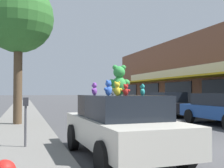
{
  "coord_description": "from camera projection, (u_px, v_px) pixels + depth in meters",
  "views": [
    {
      "loc": [
        -5.54,
        -5.86,
        1.57
      ],
      "look_at": [
        -2.99,
        2.19,
        1.8
      ],
      "focal_mm": 45.0,
      "sensor_mm": 36.0,
      "label": 1
    }
  ],
  "objects": [
    {
      "name": "teddy_bear_red",
      "position": [
        126.0,
        90.0,
        6.32
      ],
      "size": [
        0.19,
        0.17,
        0.26
      ],
      "rotation": [
        0.0,
        0.0,
        2.51
      ],
      "color": "red",
      "rests_on": "plush_art_car"
    },
    {
      "name": "teddy_bear_blue",
      "position": [
        108.0,
        88.0,
        5.97
      ],
      "size": [
        0.24,
        0.21,
        0.33
      ],
      "rotation": [
        0.0,
        0.0,
        3.79
      ],
      "color": "blue",
      "rests_on": "plush_art_car"
    },
    {
      "name": "teddy_bear_purple",
      "position": [
        94.0,
        89.0,
        6.94
      ],
      "size": [
        0.19,
        0.23,
        0.31
      ],
      "rotation": [
        0.0,
        0.0,
        4.13
      ],
      "color": "purple",
      "rests_on": "plush_art_car"
    },
    {
      "name": "teddy_bear_yellow",
      "position": [
        117.0,
        89.0,
        6.09
      ],
      "size": [
        0.23,
        0.17,
        0.31
      ],
      "rotation": [
        0.0,
        0.0,
        2.74
      ],
      "color": "yellow",
      "rests_on": "plush_art_car"
    },
    {
      "name": "teddy_bear_teal",
      "position": [
        142.0,
        90.0,
        6.55
      ],
      "size": [
        0.16,
        0.2,
        0.27
      ],
      "rotation": [
        0.0,
        0.0,
        4.19
      ],
      "color": "teal",
      "rests_on": "plush_art_car"
    },
    {
      "name": "street_tree",
      "position": [
        18.0,
        19.0,
        12.5
      ],
      "size": [
        3.13,
        3.13,
        6.3
      ],
      "color": "brown",
      "rests_on": "sidewalk_near"
    },
    {
      "name": "teddy_bear_giant",
      "position": [
        119.0,
        81.0,
        6.53
      ],
      "size": [
        0.53,
        0.34,
        0.71
      ],
      "rotation": [
        0.0,
        0.0,
        2.99
      ],
      "color": "green",
      "rests_on": "plush_art_car"
    },
    {
      "name": "teddy_bear_white",
      "position": [
        113.0,
        88.0,
        7.28
      ],
      "size": [
        0.29,
        0.2,
        0.38
      ],
      "rotation": [
        0.0,
        0.0,
        3.41
      ],
      "color": "white",
      "rests_on": "plush_art_car"
    },
    {
      "name": "parked_car_far_center",
      "position": [
        224.0,
        108.0,
        13.03
      ],
      "size": [
        2.05,
        4.61,
        1.5
      ],
      "color": "#1E4793",
      "rests_on": "ground_plane"
    },
    {
      "name": "parking_meter",
      "position": [
        26.0,
        115.0,
        7.26
      ],
      "size": [
        0.14,
        0.1,
        1.27
      ],
      "color": "#4C4C51",
      "rests_on": "sidewalk_near"
    },
    {
      "name": "sidewalk_near",
      "position": [
        19.0,
        168.0,
        5.52
      ],
      "size": [
        2.24,
        90.0,
        0.15
      ],
      "color": "slate",
      "rests_on": "ground_plane"
    },
    {
      "name": "parked_car_far_right",
      "position": [
        168.0,
        104.0,
        18.05
      ],
      "size": [
        1.97,
        4.15,
        1.54
      ],
      "color": "black",
      "rests_on": "ground_plane"
    },
    {
      "name": "plush_art_car",
      "position": [
        121.0,
        125.0,
        6.63
      ],
      "size": [
        2.04,
        4.35,
        1.49
      ],
      "rotation": [
        0.0,
        0.0,
        0.04
      ],
      "color": "beige",
      "rests_on": "ground_plane"
    }
  ]
}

